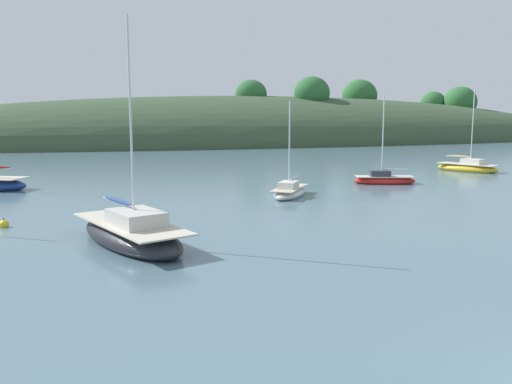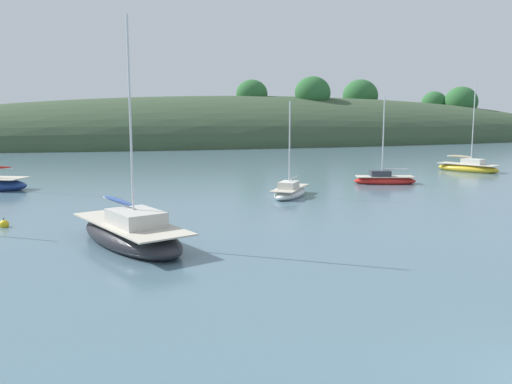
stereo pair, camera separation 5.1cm
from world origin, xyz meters
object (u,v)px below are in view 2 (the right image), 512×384
Objects in this scene: mooring_buoy_channel at (4,224)px; sailboat_cream_ketch at (290,192)px; sailboat_black_sloop at (131,234)px; sailboat_blue_center at (468,167)px; sailboat_orange_cutter at (384,180)px.

sailboat_cream_ketch is at bearing 15.16° from mooring_buoy_channel.
sailboat_black_sloop is 37.88m from sailboat_blue_center.
sailboat_blue_center is at bearing 23.16° from sailboat_orange_cutter.
sailboat_black_sloop is 7.65m from mooring_buoy_channel.
sailboat_blue_center is 13.46m from sailboat_orange_cutter.
sailboat_black_sloop reaches higher than mooring_buoy_channel.
sailboat_blue_center reaches higher than mooring_buoy_channel.
mooring_buoy_channel is (-38.22, -13.39, -0.25)m from sailboat_blue_center.
sailboat_cream_ketch is 11.70× the size of mooring_buoy_channel.
sailboat_blue_center reaches higher than sailboat_orange_cutter.
sailboat_blue_center is 1.17× the size of sailboat_orange_cutter.
sailboat_blue_center is (32.86, 18.84, -0.08)m from sailboat_black_sloop.
sailboat_cream_ketch is 17.08m from mooring_buoy_channel.
sailboat_orange_cutter is 12.75× the size of mooring_buoy_channel.
sailboat_black_sloop is at bearing -45.46° from mooring_buoy_channel.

